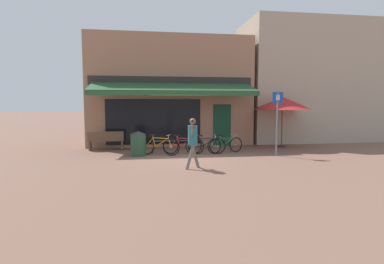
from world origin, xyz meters
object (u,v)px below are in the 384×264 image
litter_bin (138,144)px  cafe_parasol (283,103)px  bicycle_black (205,146)px  bicycle_green (225,145)px  pedestrian_adult (193,137)px  parking_sign (277,116)px  bicycle_red (183,145)px  park_bench (106,140)px  bicycle_orange (159,146)px

litter_bin → cafe_parasol: bearing=12.9°
bicycle_black → bicycle_green: bicycle_black is taller
pedestrian_adult → parking_sign: size_ratio=0.63×
bicycle_red → park_bench: (-3.38, 1.59, 0.10)m
bicycle_orange → pedestrian_adult: 3.02m
pedestrian_adult → litter_bin: 3.30m
bicycle_green → park_bench: park_bench is taller
bicycle_red → litter_bin: size_ratio=1.71×
bicycle_red → bicycle_black: bearing=0.8°
cafe_parasol → park_bench: bearing=178.6°
litter_bin → bicycle_green: bearing=3.3°
pedestrian_adult → park_bench: (-3.35, 4.48, -0.56)m
bicycle_green → litter_bin: (-3.70, -0.21, 0.15)m
bicycle_green → parking_sign: bearing=-45.6°
litter_bin → bicycle_black: bearing=0.2°
bicycle_orange → pedestrian_adult: pedestrian_adult is taller
cafe_parasol → bicycle_orange: bearing=-166.1°
litter_bin → cafe_parasol: cafe_parasol is taller
bicycle_black → pedestrian_adult: size_ratio=1.03×
bicycle_orange → cafe_parasol: (6.10, 1.51, 1.76)m
bicycle_black → park_bench: bearing=164.0°
bicycle_orange → parking_sign: bearing=12.6°
litter_bin → park_bench: size_ratio=0.63×
pedestrian_adult → park_bench: bearing=-63.1°
bicycle_orange → bicycle_green: bicycle_orange is taller
pedestrian_adult → park_bench: size_ratio=1.03×
bicycle_green → pedestrian_adult: size_ratio=1.01×
bicycle_black → litter_bin: bearing=-173.3°
bicycle_orange → bicycle_green: 2.88m
bicycle_red → cafe_parasol: 5.54m
bicycle_orange → bicycle_green: size_ratio=1.01×
park_bench → bicycle_red: bearing=-26.7°
cafe_parasol → pedestrian_adult: bearing=-139.9°
bicycle_orange → bicycle_red: 1.05m
park_bench → parking_sign: bearing=-21.5°
bicycle_black → parking_sign: (2.80, -0.80, 1.24)m
bicycle_green → cafe_parasol: cafe_parasol is taller
bicycle_orange → cafe_parasol: bearing=36.8°
park_bench → bicycle_green: bearing=-18.3°
bicycle_black → park_bench: (-4.30, 1.78, 0.09)m
pedestrian_adult → bicycle_orange: bearing=-79.8°
bicycle_black → park_bench: size_ratio=1.06×
parking_sign → bicycle_green: bearing=152.0°
bicycle_green → bicycle_red: bearing=162.9°
pedestrian_adult → litter_bin: (-1.84, 2.69, -0.52)m
bicycle_black → parking_sign: 3.17m
pedestrian_adult → litter_bin: bearing=-65.5°
bicycle_red → cafe_parasol: cafe_parasol is taller
bicycle_black → cafe_parasol: size_ratio=0.61×
pedestrian_adult → cafe_parasol: bearing=-149.7°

